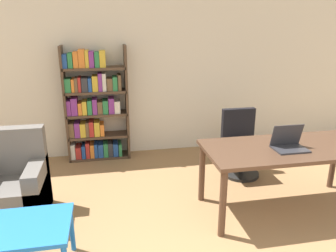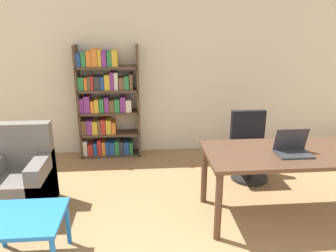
{
  "view_description": "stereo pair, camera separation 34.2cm",
  "coord_description": "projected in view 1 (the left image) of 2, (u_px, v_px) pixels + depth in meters",
  "views": [
    {
      "loc": [
        -0.87,
        -0.56,
        2.04
      ],
      "look_at": [
        -0.26,
        2.64,
        1.01
      ],
      "focal_mm": 35.0,
      "sensor_mm": 36.0,
      "label": 1
    },
    {
      "loc": [
        -0.54,
        -0.61,
        2.04
      ],
      "look_at": [
        -0.26,
        2.64,
        1.01
      ],
      "focal_mm": 35.0,
      "sensor_mm": 36.0,
      "label": 2
    }
  ],
  "objects": [
    {
      "name": "desk",
      "position": [
        289.0,
        154.0,
        3.57
      ],
      "size": [
        1.86,
        0.83,
        0.76
      ],
      "color": "#4C3323",
      "rests_on": "ground_plane"
    },
    {
      "name": "wall_back",
      "position": [
        161.0,
        68.0,
        5.13
      ],
      "size": [
        8.0,
        0.06,
        2.7
      ],
      "color": "beige",
      "rests_on": "ground_plane"
    },
    {
      "name": "office_chair",
      "position": [
        241.0,
        145.0,
        4.53
      ],
      "size": [
        0.49,
        0.49,
        0.91
      ],
      "color": "black",
      "rests_on": "ground_plane"
    },
    {
      "name": "side_table_blue",
      "position": [
        28.0,
        232.0,
        2.66
      ],
      "size": [
        0.68,
        0.59,
        0.48
      ],
      "color": "blue",
      "rests_on": "ground_plane"
    },
    {
      "name": "laptop",
      "position": [
        289.0,
        144.0,
        3.47
      ],
      "size": [
        0.34,
        0.25,
        0.26
      ],
      "color": "#2D2D33",
      "rests_on": "desk"
    },
    {
      "name": "bookshelf",
      "position": [
        94.0,
        107.0,
        4.92
      ],
      "size": [
        0.93,
        0.28,
        1.73
      ],
      "color": "#4C3828",
      "rests_on": "ground_plane"
    },
    {
      "name": "armchair",
      "position": [
        14.0,
        191.0,
        3.5
      ],
      "size": [
        0.67,
        0.66,
        0.96
      ],
      "color": "#66605B",
      "rests_on": "ground_plane"
    }
  ]
}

